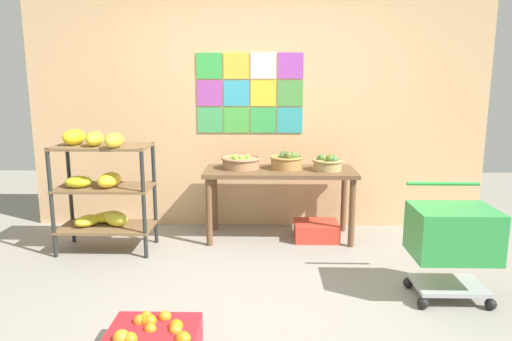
{
  "coord_description": "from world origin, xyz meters",
  "views": [
    {
      "loc": [
        0.11,
        -3.03,
        1.58
      ],
      "look_at": [
        0.02,
        1.02,
        0.78
      ],
      "focal_mm": 32.82,
      "sensor_mm": 36.0,
      "label": 1
    }
  ],
  "objects_px": {
    "fruit_basket_right": "(287,161)",
    "fruit_basket_centre": "(241,162)",
    "display_table": "(280,179)",
    "produce_crate_under_table": "(316,231)",
    "orange_crate_foreground": "(154,340)",
    "banana_shelf_unit": "(101,184)",
    "shopping_cart": "(452,236)",
    "fruit_basket_left": "(328,163)"
  },
  "relations": [
    {
      "from": "display_table",
      "to": "orange_crate_foreground",
      "type": "relative_size",
      "value": 2.86
    },
    {
      "from": "banana_shelf_unit",
      "to": "shopping_cart",
      "type": "height_order",
      "value": "banana_shelf_unit"
    },
    {
      "from": "orange_crate_foreground",
      "to": "fruit_basket_left",
      "type": "bearing_deg",
      "value": 58.62
    },
    {
      "from": "fruit_basket_right",
      "to": "fruit_basket_centre",
      "type": "distance_m",
      "value": 0.45
    },
    {
      "from": "display_table",
      "to": "produce_crate_under_table",
      "type": "height_order",
      "value": "display_table"
    },
    {
      "from": "banana_shelf_unit",
      "to": "shopping_cart",
      "type": "distance_m",
      "value": 2.99
    },
    {
      "from": "fruit_basket_right",
      "to": "orange_crate_foreground",
      "type": "bearing_deg",
      "value": -111.87
    },
    {
      "from": "fruit_basket_right",
      "to": "fruit_basket_left",
      "type": "bearing_deg",
      "value": -8.83
    },
    {
      "from": "fruit_basket_right",
      "to": "shopping_cart",
      "type": "xyz_separation_m",
      "value": [
        1.13,
        -1.33,
        -0.31
      ]
    },
    {
      "from": "fruit_basket_left",
      "to": "fruit_basket_centre",
      "type": "bearing_deg",
      "value": 174.7
    },
    {
      "from": "fruit_basket_centre",
      "to": "produce_crate_under_table",
      "type": "distance_m",
      "value": 1.02
    },
    {
      "from": "fruit_basket_centre",
      "to": "orange_crate_foreground",
      "type": "height_order",
      "value": "fruit_basket_centre"
    },
    {
      "from": "banana_shelf_unit",
      "to": "display_table",
      "type": "xyz_separation_m",
      "value": [
        1.64,
        0.38,
        -0.03
      ]
    },
    {
      "from": "orange_crate_foreground",
      "to": "fruit_basket_right",
      "type": "bearing_deg",
      "value": 68.13
    },
    {
      "from": "fruit_basket_right",
      "to": "orange_crate_foreground",
      "type": "xyz_separation_m",
      "value": [
        -0.84,
        -2.1,
        -0.68
      ]
    },
    {
      "from": "fruit_basket_right",
      "to": "fruit_basket_left",
      "type": "height_order",
      "value": "fruit_basket_right"
    },
    {
      "from": "fruit_basket_left",
      "to": "produce_crate_under_table",
      "type": "relative_size",
      "value": 0.69
    },
    {
      "from": "produce_crate_under_table",
      "to": "orange_crate_foreground",
      "type": "relative_size",
      "value": 0.84
    },
    {
      "from": "fruit_basket_right",
      "to": "fruit_basket_centre",
      "type": "relative_size",
      "value": 0.83
    },
    {
      "from": "fruit_basket_right",
      "to": "shopping_cart",
      "type": "height_order",
      "value": "fruit_basket_right"
    },
    {
      "from": "display_table",
      "to": "fruit_basket_right",
      "type": "bearing_deg",
      "value": 28.63
    },
    {
      "from": "banana_shelf_unit",
      "to": "produce_crate_under_table",
      "type": "height_order",
      "value": "banana_shelf_unit"
    },
    {
      "from": "fruit_basket_centre",
      "to": "fruit_basket_left",
      "type": "height_order",
      "value": "fruit_basket_left"
    },
    {
      "from": "produce_crate_under_table",
      "to": "fruit_basket_left",
      "type": "bearing_deg",
      "value": 6.36
    },
    {
      "from": "orange_crate_foreground",
      "to": "fruit_basket_centre",
      "type": "bearing_deg",
      "value": 79.56
    },
    {
      "from": "shopping_cart",
      "to": "banana_shelf_unit",
      "type": "bearing_deg",
      "value": 168.06
    },
    {
      "from": "display_table",
      "to": "fruit_basket_right",
      "type": "height_order",
      "value": "fruit_basket_right"
    },
    {
      "from": "fruit_basket_right",
      "to": "produce_crate_under_table",
      "type": "distance_m",
      "value": 0.76
    },
    {
      "from": "fruit_basket_right",
      "to": "produce_crate_under_table",
      "type": "xyz_separation_m",
      "value": [
        0.3,
        -0.07,
        -0.69
      ]
    },
    {
      "from": "fruit_basket_right",
      "to": "fruit_basket_centre",
      "type": "height_order",
      "value": "fruit_basket_right"
    },
    {
      "from": "fruit_basket_right",
      "to": "display_table",
      "type": "bearing_deg",
      "value": -151.37
    },
    {
      "from": "banana_shelf_unit",
      "to": "shopping_cart",
      "type": "xyz_separation_m",
      "value": [
        2.84,
        -0.91,
        -0.16
      ]
    },
    {
      "from": "fruit_basket_centre",
      "to": "shopping_cart",
      "type": "distance_m",
      "value": 2.1
    },
    {
      "from": "display_table",
      "to": "fruit_basket_left",
      "type": "distance_m",
      "value": 0.5
    },
    {
      "from": "banana_shelf_unit",
      "to": "fruit_basket_centre",
      "type": "distance_m",
      "value": 1.34
    },
    {
      "from": "fruit_basket_centre",
      "to": "fruit_basket_left",
      "type": "distance_m",
      "value": 0.86
    },
    {
      "from": "fruit_basket_right",
      "to": "shopping_cart",
      "type": "relative_size",
      "value": 0.4
    },
    {
      "from": "produce_crate_under_table",
      "to": "shopping_cart",
      "type": "height_order",
      "value": "shopping_cart"
    },
    {
      "from": "fruit_basket_left",
      "to": "shopping_cart",
      "type": "bearing_deg",
      "value": -60.1
    },
    {
      "from": "banana_shelf_unit",
      "to": "fruit_basket_centre",
      "type": "xyz_separation_m",
      "value": [
        1.26,
        0.44,
        0.13
      ]
    },
    {
      "from": "fruit_basket_right",
      "to": "produce_crate_under_table",
      "type": "height_order",
      "value": "fruit_basket_right"
    },
    {
      "from": "orange_crate_foreground",
      "to": "shopping_cart",
      "type": "xyz_separation_m",
      "value": [
        1.98,
        0.77,
        0.38
      ]
    }
  ]
}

